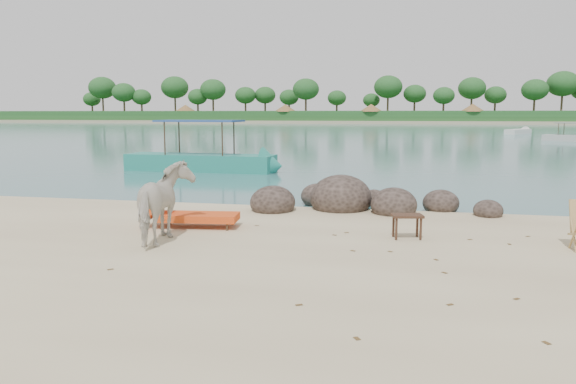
{
  "coord_description": "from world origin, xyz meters",
  "views": [
    {
      "loc": [
        1.98,
        -8.75,
        2.55
      ],
      "look_at": [
        -0.37,
        2.0,
        1.0
      ],
      "focal_mm": 35.0,
      "sensor_mm": 36.0,
      "label": 1
    }
  ],
  "objects_px": {
    "lounge_chair": "(197,213)",
    "boulders": "(351,201)",
    "boat_near": "(200,129)",
    "cow": "(165,204)",
    "side_table": "(407,228)"
  },
  "relations": [
    {
      "from": "lounge_chair",
      "to": "boulders",
      "type": "bearing_deg",
      "value": 38.4
    },
    {
      "from": "boulders",
      "to": "boat_near",
      "type": "height_order",
      "value": "boat_near"
    },
    {
      "from": "cow",
      "to": "boat_near",
      "type": "xyz_separation_m",
      "value": [
        -4.63,
        13.81,
        1.07
      ]
    },
    {
      "from": "side_table",
      "to": "lounge_chair",
      "type": "bearing_deg",
      "value": 164.51
    },
    {
      "from": "lounge_chair",
      "to": "boat_near",
      "type": "bearing_deg",
      "value": 104.0
    },
    {
      "from": "cow",
      "to": "boat_near",
      "type": "distance_m",
      "value": 14.6
    },
    {
      "from": "cow",
      "to": "side_table",
      "type": "bearing_deg",
      "value": -173.43
    },
    {
      "from": "cow",
      "to": "side_table",
      "type": "height_order",
      "value": "cow"
    },
    {
      "from": "boulders",
      "to": "cow",
      "type": "xyz_separation_m",
      "value": [
        -3.16,
        -4.6,
        0.55
      ]
    },
    {
      "from": "lounge_chair",
      "to": "boat_near",
      "type": "distance_m",
      "value": 13.28
    },
    {
      "from": "boulders",
      "to": "cow",
      "type": "height_order",
      "value": "cow"
    },
    {
      "from": "side_table",
      "to": "lounge_chair",
      "type": "relative_size",
      "value": 0.27
    },
    {
      "from": "boulders",
      "to": "lounge_chair",
      "type": "bearing_deg",
      "value": -134.73
    },
    {
      "from": "boulders",
      "to": "side_table",
      "type": "height_order",
      "value": "boulders"
    },
    {
      "from": "side_table",
      "to": "boat_near",
      "type": "bearing_deg",
      "value": 113.45
    }
  ]
}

